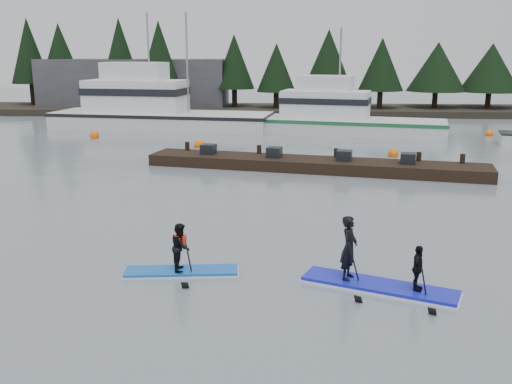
{
  "coord_description": "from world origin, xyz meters",
  "views": [
    {
      "loc": [
        0.98,
        -12.66,
        5.71
      ],
      "look_at": [
        0.0,
        6.0,
        1.1
      ],
      "focal_mm": 40.0,
      "sensor_mm": 36.0,
      "label": 1
    }
  ],
  "objects_px": {
    "fishing_boat_large": "(155,119)",
    "fishing_boat_medium": "(342,125)",
    "paddleboard_duo": "(375,268)",
    "paddleboard_solo": "(181,256)",
    "floating_dock": "(313,165)"
  },
  "relations": [
    {
      "from": "fishing_boat_large",
      "to": "fishing_boat_medium",
      "type": "xyz_separation_m",
      "value": [
        14.02,
        -2.17,
        -0.14
      ]
    },
    {
      "from": "fishing_boat_large",
      "to": "paddleboard_duo",
      "type": "height_order",
      "value": "fishing_boat_large"
    },
    {
      "from": "fishing_boat_large",
      "to": "paddleboard_solo",
      "type": "height_order",
      "value": "fishing_boat_large"
    },
    {
      "from": "fishing_boat_large",
      "to": "floating_dock",
      "type": "relative_size",
      "value": 1.02
    },
    {
      "from": "paddleboard_solo",
      "to": "floating_dock",
      "type": "bearing_deg",
      "value": 67.5
    },
    {
      "from": "fishing_boat_medium",
      "to": "paddleboard_solo",
      "type": "bearing_deg",
      "value": -90.74
    },
    {
      "from": "paddleboard_solo",
      "to": "paddleboard_duo",
      "type": "xyz_separation_m",
      "value": [
        4.95,
        -0.69,
        0.02
      ]
    },
    {
      "from": "fishing_boat_medium",
      "to": "floating_dock",
      "type": "distance_m",
      "value": 13.5
    },
    {
      "from": "floating_dock",
      "to": "paddleboard_solo",
      "type": "distance_m",
      "value": 14.38
    },
    {
      "from": "fishing_boat_large",
      "to": "floating_dock",
      "type": "xyz_separation_m",
      "value": [
        11.4,
        -15.41,
        -0.43
      ]
    },
    {
      "from": "fishing_boat_medium",
      "to": "paddleboard_duo",
      "type": "distance_m",
      "value": 27.77
    },
    {
      "from": "floating_dock",
      "to": "paddleboard_duo",
      "type": "distance_m",
      "value": 14.5
    },
    {
      "from": "fishing_boat_large",
      "to": "floating_dock",
      "type": "distance_m",
      "value": 19.17
    },
    {
      "from": "fishing_boat_medium",
      "to": "floating_dock",
      "type": "relative_size",
      "value": 0.84
    },
    {
      "from": "paddleboard_duo",
      "to": "fishing_boat_medium",
      "type": "bearing_deg",
      "value": 109.02
    }
  ]
}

